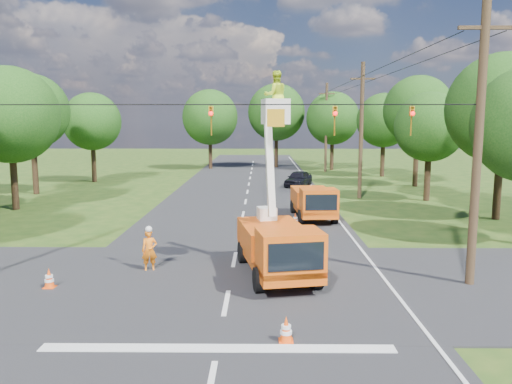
{
  "coord_description": "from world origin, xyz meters",
  "views": [
    {
      "loc": [
        1.09,
        -15.11,
        5.74
      ],
      "look_at": [
        0.88,
        6.95,
        2.6
      ],
      "focal_mm": 35.0,
      "sensor_mm": 36.0,
      "label": 1
    }
  ],
  "objects_px": {
    "ground_worker": "(149,250)",
    "tree_far_a": "(210,117)",
    "bucket_truck": "(277,233)",
    "traffic_cone_3": "(49,278)",
    "traffic_cone_0": "(286,330)",
    "traffic_cone_1": "(287,241)",
    "distant_car": "(298,179)",
    "traffic_cone_6": "(298,204)",
    "tree_right_d": "(418,110)",
    "tree_far_c": "(333,118)",
    "second_truck": "(314,201)",
    "tree_left_e": "(31,111)",
    "traffic_cone_2": "(295,219)",
    "pole_right_far": "(326,127)",
    "pole_right_near": "(478,140)",
    "tree_right_e": "(384,120)",
    "tree_right_b": "(503,109)",
    "tree_right_c": "(430,127)",
    "pole_right_mid": "(361,130)",
    "tree_left_d": "(10,115)",
    "tree_far_b": "(276,112)",
    "tree_left_f": "(92,122)"
  },
  "relations": [
    {
      "from": "distant_car",
      "to": "traffic_cone_6",
      "type": "distance_m",
      "value": 11.38
    },
    {
      "from": "tree_right_d",
      "to": "pole_right_mid",
      "type": "bearing_deg",
      "value": -131.99
    },
    {
      "from": "tree_right_d",
      "to": "tree_far_c",
      "type": "xyz_separation_m",
      "value": [
        -5.3,
        15.0,
        -0.62
      ]
    },
    {
      "from": "pole_right_far",
      "to": "tree_right_b",
      "type": "height_order",
      "value": "pole_right_far"
    },
    {
      "from": "ground_worker",
      "to": "traffic_cone_6",
      "type": "xyz_separation_m",
      "value": [
        6.77,
        13.79,
        -0.45
      ]
    },
    {
      "from": "tree_right_e",
      "to": "tree_far_c",
      "type": "bearing_deg",
      "value": 121.56
    },
    {
      "from": "ground_worker",
      "to": "tree_left_e",
      "type": "xyz_separation_m",
      "value": [
        -13.6,
        20.48,
        5.68
      ]
    },
    {
      "from": "second_truck",
      "to": "pole_right_near",
      "type": "xyz_separation_m",
      "value": [
        4.3,
        -11.89,
        4.05
      ]
    },
    {
      "from": "tree_right_c",
      "to": "tree_right_e",
      "type": "relative_size",
      "value": 0.91
    },
    {
      "from": "traffic_cone_0",
      "to": "traffic_cone_3",
      "type": "bearing_deg",
      "value": 152.31
    },
    {
      "from": "bucket_truck",
      "to": "pole_right_mid",
      "type": "xyz_separation_m",
      "value": [
        6.79,
        19.09,
        3.47
      ]
    },
    {
      "from": "tree_right_c",
      "to": "tree_far_c",
      "type": "bearing_deg",
      "value": 99.14
    },
    {
      "from": "tree_left_e",
      "to": "tree_far_c",
      "type": "relative_size",
      "value": 1.03
    },
    {
      "from": "traffic_cone_6",
      "to": "ground_worker",
      "type": "bearing_deg",
      "value": -116.14
    },
    {
      "from": "traffic_cone_0",
      "to": "traffic_cone_1",
      "type": "distance_m",
      "value": 9.63
    },
    {
      "from": "traffic_cone_6",
      "to": "traffic_cone_2",
      "type": "bearing_deg",
      "value": -96.1
    },
    {
      "from": "traffic_cone_3",
      "to": "tree_right_b",
      "type": "bearing_deg",
      "value": 30.64
    },
    {
      "from": "second_truck",
      "to": "pole_right_mid",
      "type": "relative_size",
      "value": 0.56
    },
    {
      "from": "traffic_cone_0",
      "to": "tree_right_c",
      "type": "relative_size",
      "value": 0.09
    },
    {
      "from": "tree_far_c",
      "to": "distant_car",
      "type": "bearing_deg",
      "value": -108.33
    },
    {
      "from": "tree_far_c",
      "to": "second_truck",
      "type": "bearing_deg",
      "value": -99.98
    },
    {
      "from": "pole_right_near",
      "to": "tree_far_c",
      "type": "height_order",
      "value": "pole_right_near"
    },
    {
      "from": "second_truck",
      "to": "ground_worker",
      "type": "xyz_separation_m",
      "value": [
        -7.4,
        -10.37,
        -0.25
      ]
    },
    {
      "from": "second_truck",
      "to": "traffic_cone_3",
      "type": "distance_m",
      "value": 16.26
    },
    {
      "from": "tree_left_d",
      "to": "tree_left_f",
      "type": "bearing_deg",
      "value": 89.24
    },
    {
      "from": "traffic_cone_3",
      "to": "tree_right_d",
      "type": "height_order",
      "value": "tree_right_d"
    },
    {
      "from": "traffic_cone_2",
      "to": "tree_left_d",
      "type": "distance_m",
      "value": 19.55
    },
    {
      "from": "bucket_truck",
      "to": "traffic_cone_3",
      "type": "height_order",
      "value": "bucket_truck"
    },
    {
      "from": "tree_far_c",
      "to": "pole_right_far",
      "type": "bearing_deg",
      "value": -116.57
    },
    {
      "from": "tree_left_e",
      "to": "tree_far_c",
      "type": "height_order",
      "value": "tree_left_e"
    },
    {
      "from": "pole_right_far",
      "to": "tree_far_a",
      "type": "bearing_deg",
      "value": 167.47
    },
    {
      "from": "bucket_truck",
      "to": "traffic_cone_1",
      "type": "xyz_separation_m",
      "value": [
        0.58,
        3.95,
        -1.27
      ]
    },
    {
      "from": "second_truck",
      "to": "tree_left_e",
      "type": "xyz_separation_m",
      "value": [
        -21.0,
        10.11,
        5.43
      ]
    },
    {
      "from": "tree_right_b",
      "to": "pole_right_far",
      "type": "bearing_deg",
      "value": 103.07
    },
    {
      "from": "tree_right_b",
      "to": "ground_worker",
      "type": "bearing_deg",
      "value": -150.06
    },
    {
      "from": "pole_right_far",
      "to": "tree_left_e",
      "type": "bearing_deg",
      "value": -144.57
    },
    {
      "from": "traffic_cone_0",
      "to": "traffic_cone_1",
      "type": "bearing_deg",
      "value": 86.87
    },
    {
      "from": "traffic_cone_3",
      "to": "tree_far_c",
      "type": "relative_size",
      "value": 0.08
    },
    {
      "from": "distant_car",
      "to": "pole_right_near",
      "type": "height_order",
      "value": "pole_right_near"
    },
    {
      "from": "ground_worker",
      "to": "tree_far_a",
      "type": "height_order",
      "value": "tree_far_a"
    },
    {
      "from": "pole_right_far",
      "to": "tree_far_c",
      "type": "xyz_separation_m",
      "value": [
        1.0,
        2.0,
        0.96
      ]
    },
    {
      "from": "bucket_truck",
      "to": "pole_right_near",
      "type": "relative_size",
      "value": 0.76
    },
    {
      "from": "tree_right_b",
      "to": "tree_left_e",
      "type": "bearing_deg",
      "value": 162.54
    },
    {
      "from": "pole_right_mid",
      "to": "tree_right_d",
      "type": "height_order",
      "value": "pole_right_mid"
    },
    {
      "from": "tree_right_d",
      "to": "second_truck",
      "type": "bearing_deg",
      "value": -125.04
    },
    {
      "from": "traffic_cone_1",
      "to": "distant_car",
      "type": "bearing_deg",
      "value": 84.41
    },
    {
      "from": "tree_left_d",
      "to": "tree_far_b",
      "type": "height_order",
      "value": "tree_far_b"
    },
    {
      "from": "distant_car",
      "to": "pole_right_far",
      "type": "distance_m",
      "value": 14.64
    },
    {
      "from": "tree_right_d",
      "to": "tree_right_c",
      "type": "bearing_deg",
      "value": -101.31
    },
    {
      "from": "pole_right_far",
      "to": "second_truck",
      "type": "bearing_deg",
      "value": -98.69
    }
  ]
}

